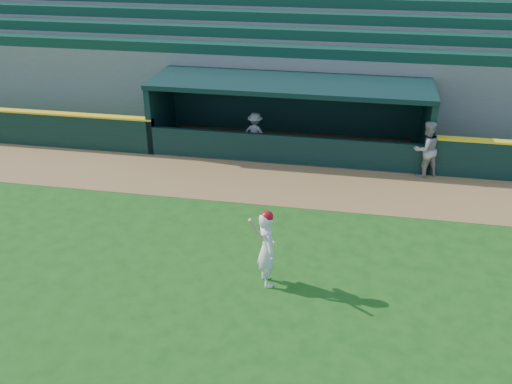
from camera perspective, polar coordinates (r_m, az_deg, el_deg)
ground at (r=13.37m, az=-1.29°, el=-7.99°), size 120.00×120.00×0.00m
warning_track at (r=17.57m, az=2.01°, el=0.87°), size 40.00×3.00×0.01m
dugout_player_front at (r=18.52m, az=16.65°, el=4.14°), size 1.10×1.03×1.81m
dugout_player_inside at (r=19.60m, az=-0.08°, el=5.90°), size 1.01×0.70×1.44m
dugout at (r=19.94m, az=3.47°, el=8.14°), size 9.40×2.80×2.46m
stands at (r=24.05m, az=5.10°, el=13.77°), size 34.50×6.25×7.40m
batter_at_plate at (r=12.52m, az=1.09°, el=-5.61°), size 0.66×0.83×1.84m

